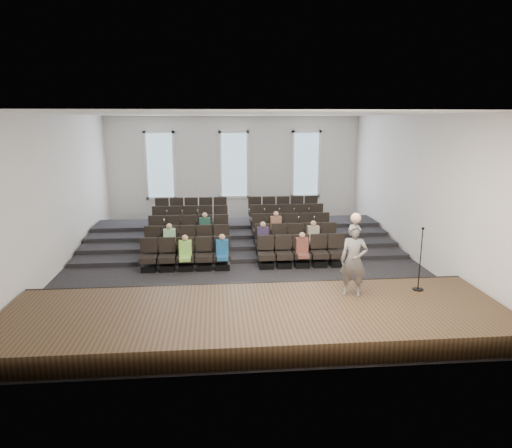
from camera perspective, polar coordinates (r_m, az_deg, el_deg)
The scene contains 14 objects.
ground at distance 15.78m, azimuth -1.59°, elevation -4.88°, with size 14.00×14.00×0.00m, color black.
ceiling at distance 15.02m, azimuth -1.72°, elevation 13.63°, with size 12.00×14.00×0.02m, color white.
wall_back at distance 22.16m, azimuth -2.76°, elevation 6.90°, with size 12.00×0.04×5.00m, color silver.
wall_front at distance 8.36m, azimuth 1.27°, elevation -3.26°, with size 12.00×0.04×5.00m, color silver.
wall_left at distance 16.02m, azimuth -23.73°, elevation 3.49°, with size 0.04×14.00×5.00m, color silver.
wall_right at distance 16.68m, azimuth 19.53°, elevation 4.17°, with size 0.04×14.00×5.00m, color silver.
stage at distance 10.94m, azimuth 0.08°, elevation -11.81°, with size 11.80×3.60×0.50m, color #48351E.
stage_lip at distance 12.56m, azimuth -0.66°, elevation -8.44°, with size 11.80×0.06×0.52m, color black.
risers at distance 18.77m, azimuth -2.19°, elevation -1.36°, with size 11.80×4.80×0.60m.
seating_rows at distance 17.07m, azimuth -1.93°, elevation -1.13°, with size 6.80×4.70×1.67m.
windows at distance 22.07m, azimuth -2.76°, elevation 7.40°, with size 8.44×0.10×3.24m.
audience at distance 15.86m, azimuth -1.68°, elevation -1.74°, with size 5.45×2.64×1.10m.
speaker at distance 11.63m, azimuth 12.12°, elevation -4.44°, with size 0.67×0.44×1.82m, color #615E5C.
mic_stand at distance 12.56m, azimuth 19.74°, elevation -5.60°, with size 0.28×0.28×1.68m.
Camera 1 is at (-0.90, -14.99, 4.83)m, focal length 32.00 mm.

